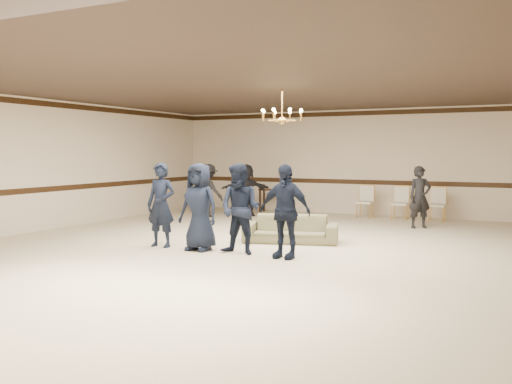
# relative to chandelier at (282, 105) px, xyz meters

# --- Properties ---
(room) EXTENTS (12.01, 14.01, 3.21)m
(room) POSITION_rel_chandelier_xyz_m (0.00, -1.00, -1.28)
(room) COLOR #C3B696
(room) RESTS_ON ground
(chair_rail) EXTENTS (12.00, 0.02, 0.14)m
(chair_rail) POSITION_rel_chandelier_xyz_m (0.00, 5.99, -1.88)
(chair_rail) COLOR black
(chair_rail) RESTS_ON wall_back
(crown_molding) EXTENTS (12.00, 0.02, 0.14)m
(crown_molding) POSITION_rel_chandelier_xyz_m (0.00, 5.99, 0.21)
(crown_molding) COLOR black
(crown_molding) RESTS_ON wall_back
(chandelier) EXTENTS (0.94, 0.94, 0.89)m
(chandelier) POSITION_rel_chandelier_xyz_m (0.00, 0.00, 0.00)
(chandelier) COLOR gold
(chandelier) RESTS_ON ceiling
(boy_a) EXTENTS (0.64, 0.44, 1.70)m
(boy_a) POSITION_rel_chandelier_xyz_m (-2.04, -1.40, -2.03)
(boy_a) COLOR black
(boy_a) RESTS_ON floor
(boy_b) EXTENTS (0.85, 0.58, 1.70)m
(boy_b) POSITION_rel_chandelier_xyz_m (-1.14, -1.40, -2.03)
(boy_b) COLOR black
(boy_b) RESTS_ON floor
(boy_c) EXTENTS (0.84, 0.66, 1.70)m
(boy_c) POSITION_rel_chandelier_xyz_m (-0.24, -1.40, -2.03)
(boy_c) COLOR black
(boy_c) RESTS_ON floor
(boy_d) EXTENTS (1.02, 0.48, 1.70)m
(boy_d) POSITION_rel_chandelier_xyz_m (0.66, -1.40, -2.03)
(boy_d) COLOR black
(boy_d) RESTS_ON floor
(settee) EXTENTS (2.12, 1.29, 0.58)m
(settee) POSITION_rel_chandelier_xyz_m (0.09, 0.26, -2.59)
(settee) COLOR #656443
(settee) RESTS_ON floor
(adult_left) EXTENTS (1.08, 0.73, 1.56)m
(adult_left) POSITION_rel_chandelier_xyz_m (-3.84, 3.41, -2.10)
(adult_left) COLOR black
(adult_left) RESTS_ON floor
(adult_mid) EXTENTS (1.42, 1.26, 1.56)m
(adult_mid) POSITION_rel_chandelier_xyz_m (-2.94, 4.11, -2.10)
(adult_mid) COLOR black
(adult_mid) RESTS_ON floor
(adult_right) EXTENTS (0.68, 0.63, 1.56)m
(adult_right) POSITION_rel_chandelier_xyz_m (2.16, 3.71, -2.10)
(adult_right) COLOR black
(adult_right) RESTS_ON floor
(banquet_chair_left) EXTENTS (0.47, 0.47, 0.94)m
(banquet_chair_left) POSITION_rel_chandelier_xyz_m (0.38, 5.18, -2.41)
(banquet_chair_left) COLOR beige
(banquet_chair_left) RESTS_ON floor
(banquet_chair_mid) EXTENTS (0.48, 0.48, 0.94)m
(banquet_chair_mid) POSITION_rel_chandelier_xyz_m (1.38, 5.18, -2.41)
(banquet_chair_mid) COLOR beige
(banquet_chair_mid) RESTS_ON floor
(banquet_chair_right) EXTENTS (0.49, 0.49, 0.94)m
(banquet_chair_right) POSITION_rel_chandelier_xyz_m (2.38, 5.18, -2.41)
(banquet_chair_right) COLOR beige
(banquet_chair_right) RESTS_ON floor
(console_table) EXTENTS (0.89, 0.38, 0.75)m
(console_table) POSITION_rel_chandelier_xyz_m (-2.62, 5.38, -2.50)
(console_table) COLOR black
(console_table) RESTS_ON floor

